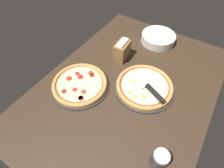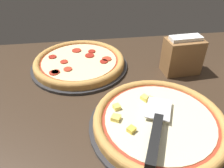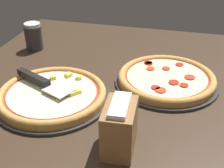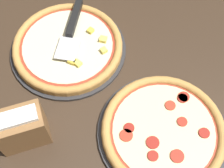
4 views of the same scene
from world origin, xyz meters
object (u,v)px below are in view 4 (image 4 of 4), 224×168
at_px(serving_spatula, 74,23).
at_px(napkin_holder, 21,128).
at_px(pizza_front, 68,46).
at_px(pizza_back, 164,131).

height_order(serving_spatula, napkin_holder, napkin_holder).
bearing_deg(pizza_front, pizza_back, 120.28).
xyz_separation_m(pizza_back, napkin_holder, (0.37, -0.08, 0.04)).
bearing_deg(pizza_back, pizza_front, -59.72).
bearing_deg(napkin_holder, serving_spatula, -121.86).
xyz_separation_m(pizza_back, serving_spatula, (0.16, -0.41, 0.03)).
bearing_deg(pizza_front, serving_spatula, -119.88).
bearing_deg(pizza_front, napkin_holder, 57.66).
relative_size(pizza_back, napkin_holder, 2.47).
distance_m(pizza_front, serving_spatula, 0.08).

